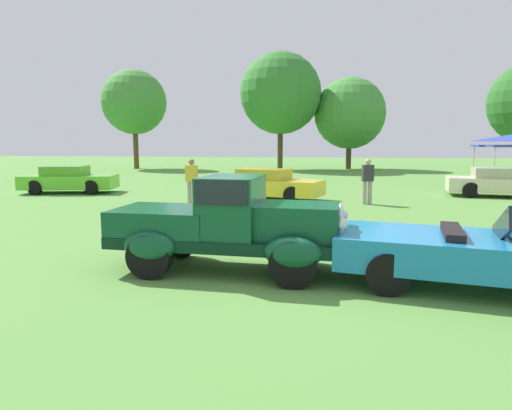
% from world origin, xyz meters
% --- Properties ---
extents(ground_plane, '(120.00, 120.00, 0.00)m').
position_xyz_m(ground_plane, '(0.00, 0.00, 0.00)').
color(ground_plane, '#568C3D').
extents(feature_pickup_truck, '(4.20, 1.99, 1.70)m').
position_xyz_m(feature_pickup_truck, '(-0.58, -0.06, 0.86)').
color(feature_pickup_truck, black).
rests_on(feature_pickup_truck, ground_plane).
extents(neighbor_convertible, '(4.70, 2.49, 1.40)m').
position_xyz_m(neighbor_convertible, '(3.64, -0.51, 0.58)').
color(neighbor_convertible, '#1E7AB7').
rests_on(neighbor_convertible, ground_plane).
extents(show_car_lime, '(4.29, 2.40, 1.22)m').
position_xyz_m(show_car_lime, '(-10.30, 10.91, 0.60)').
color(show_car_lime, '#60C62D').
rests_on(show_car_lime, ground_plane).
extents(show_car_yellow, '(4.66, 2.86, 1.22)m').
position_xyz_m(show_car_yellow, '(-1.11, 10.04, 0.60)').
color(show_car_yellow, yellow).
rests_on(show_car_yellow, ground_plane).
extents(show_car_cream, '(4.39, 2.36, 1.22)m').
position_xyz_m(show_car_cream, '(8.52, 12.19, 0.60)').
color(show_car_cream, beige).
rests_on(show_car_cream, ground_plane).
extents(spectator_between_cars, '(0.44, 0.31, 1.69)m').
position_xyz_m(spectator_between_cars, '(2.75, 9.08, 0.91)').
color(spectator_between_cars, '#9E998E').
rests_on(spectator_between_cars, ground_plane).
extents(spectator_by_row, '(0.43, 0.29, 1.69)m').
position_xyz_m(spectator_by_row, '(-3.63, 7.94, 0.91)').
color(spectator_by_row, '#9E998E').
rests_on(spectator_by_row, ground_plane).
extents(treeline_far_left, '(5.49, 5.49, 8.44)m').
position_xyz_m(treeline_far_left, '(-14.92, 29.10, 5.68)').
color(treeline_far_left, brown).
rests_on(treeline_far_left, ground_plane).
extents(treeline_mid_left, '(6.69, 6.69, 9.62)m').
position_xyz_m(treeline_mid_left, '(-2.36, 29.54, 6.27)').
color(treeline_mid_left, '#47331E').
rests_on(treeline_mid_left, ground_plane).
extents(treeline_center, '(5.97, 5.97, 7.69)m').
position_xyz_m(treeline_center, '(3.38, 31.00, 4.69)').
color(treeline_center, '#47331E').
rests_on(treeline_center, ground_plane).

